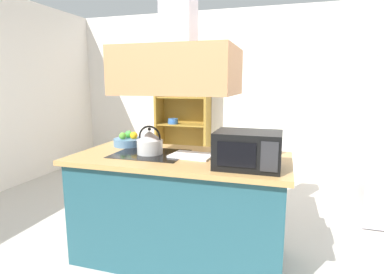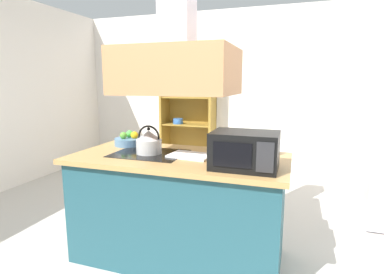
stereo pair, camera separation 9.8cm
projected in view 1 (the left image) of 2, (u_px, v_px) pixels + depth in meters
The scene contains 9 objects.
ground_plane at pixel (184, 255), 2.69m from camera, with size 7.80×7.80×0.00m, color beige.
wall_back at pixel (239, 91), 5.28m from camera, with size 6.00×0.12×2.70m, color white.
kitchen_island at pixel (180, 207), 2.60m from camera, with size 1.78×0.86×0.90m.
range_hood at pixel (179, 55), 2.38m from camera, with size 0.90×0.70×1.30m.
dish_cabinet at pixel (184, 119), 5.43m from camera, with size 0.93×0.40×1.91m.
kettle at pixel (150, 142), 2.58m from camera, with size 0.22×0.22×0.24m.
cutting_board at pixel (192, 156), 2.50m from camera, with size 0.34×0.24×0.02m, color white.
microwave at pixel (248, 150), 2.16m from camera, with size 0.46×0.35×0.26m.
fruit_bowl at pixel (128, 141), 2.93m from camera, with size 0.28×0.28×0.14m.
Camera 1 is at (0.78, -2.34, 1.50)m, focal length 28.62 mm.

